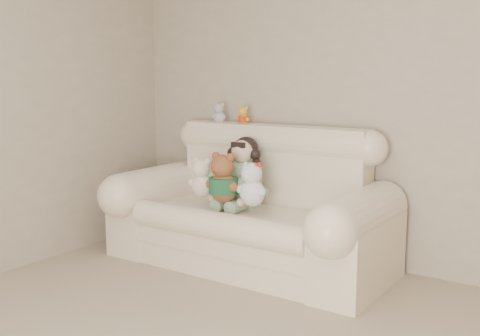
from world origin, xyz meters
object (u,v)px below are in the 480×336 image
Objects in this scene: sofa at (248,198)px; cream_teddy at (202,174)px; brown_teddy at (223,173)px; white_cat at (252,180)px; seated_child at (243,171)px.

sofa is 5.97× the size of cream_teddy.
brown_teddy is 0.25m from cream_teddy.
brown_teddy reaches higher than white_cat.
white_cat is (0.23, 0.03, -0.03)m from brown_teddy.
sofa is at bearing 125.66° from white_cat.
sofa is 4.94× the size of brown_teddy.
sofa is at bearing 28.28° from cream_teddy.
sofa reaches higher than brown_teddy.
seated_child is 0.31m from cream_teddy.
white_cat is (0.13, -0.14, 0.17)m from sofa.
seated_child is at bearing 128.17° from white_cat.
sofa is at bearing -33.12° from seated_child.
white_cat is (0.23, -0.22, -0.01)m from seated_child.
sofa is 3.88× the size of seated_child.
white_cat is at bearing -36.98° from seated_child.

